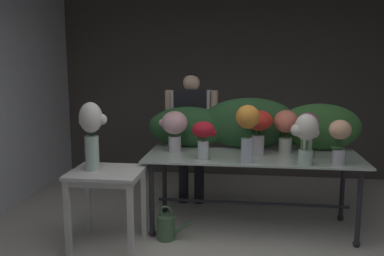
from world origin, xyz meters
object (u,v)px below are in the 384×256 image
Objects in this scene: vase_white_roses_tall at (92,131)px; vase_crimson_dahlias at (203,135)px; vase_scarlet_ranunculus at (258,126)px; vase_ivory_snapdragons at (306,134)px; vase_coral_freesia at (286,127)px; vase_blush_tulips at (174,127)px; vase_peach_stock at (340,138)px; vase_magenta_peonies at (307,129)px; display_table_glass at (252,165)px; watering_can at (166,227)px; florist at (191,124)px; vase_sunset_hydrangea at (248,127)px; side_table_white at (107,182)px.

vase_crimson_dahlias is at bearing 18.84° from vase_white_roses_tall.
vase_scarlet_ranunculus is 0.96× the size of vase_ivory_snapdragons.
vase_blush_tulips is (-1.16, -0.10, -0.01)m from vase_coral_freesia.
vase_white_roses_tall is (-0.66, -0.63, 0.05)m from vase_blush_tulips.
vase_scarlet_ranunculus is 0.79m from vase_peach_stock.
vase_peach_stock is at bearing -1.85° from vase_crimson_dahlias.
vase_white_roses_tall is (-1.95, -0.24, 0.03)m from vase_ivory_snapdragons.
vase_ivory_snapdragons is 1.97m from vase_white_roses_tall.
vase_crimson_dahlias is (-1.01, -0.18, -0.05)m from vase_magenta_peonies.
vase_scarlet_ranunculus is 1.23× the size of vase_crimson_dahlias.
vase_magenta_peonies reaches higher than display_table_glass.
watering_can is (-1.30, -0.04, -0.95)m from vase_ivory_snapdragons.
florist is 2.88× the size of vase_sunset_hydrangea.
side_table_white is 1.75× the size of vase_peach_stock.
vase_white_roses_tall is at bearing -170.38° from vase_sunset_hydrangea.
watering_can is (-0.83, -0.39, -0.55)m from display_table_glass.
vase_peach_stock is (2.14, 0.30, 0.41)m from side_table_white.
vase_crimson_dahlias is 1.05m from vase_white_roses_tall.
display_table_glass is 4.72× the size of vase_scarlet_ranunculus.
vase_magenta_peonies is 1.68m from watering_can.
vase_magenta_peonies reaches higher than vase_crimson_dahlias.
vase_coral_freesia is 0.71× the size of vase_white_roses_tall.
vase_coral_freesia is 1.04× the size of vase_blush_tulips.
vase_ivory_snapdragons reaches higher than display_table_glass.
florist is 0.98m from vase_crimson_dahlias.
vase_blush_tulips is (-0.82, 0.04, 0.38)m from display_table_glass.
vase_ivory_snapdragons is 1.35m from vase_blush_tulips.
vase_scarlet_ranunculus is 0.55m from vase_ivory_snapdragons.
vase_sunset_hydrangea is at bearing -27.15° from vase_blush_tulips.
vase_crimson_dahlias is 0.91m from vase_coral_freesia.
watering_can is at bearing -155.78° from vase_scarlet_ranunculus.
florist is 2.50× the size of vase_white_roses_tall.
vase_coral_freesia is 0.63m from vase_sunset_hydrangea.
watering_can is (-0.77, -0.04, -1.00)m from vase_sunset_hydrangea.
vase_white_roses_tall reaches higher than vase_blush_tulips.
vase_ivory_snapdragons is at bearing 7.41° from side_table_white.
vase_scarlet_ranunculus reaches higher than vase_coral_freesia.
vase_white_roses_tall reaches higher than display_table_glass.
vase_peach_stock is (1.51, -0.99, 0.06)m from florist.
vase_coral_freesia is (1.69, 0.73, 0.44)m from side_table_white.
vase_blush_tulips is at bearing 177.33° from display_table_glass.
vase_crimson_dahlias reaches higher than side_table_white.
vase_scarlet_ranunculus is at bearing 72.60° from vase_sunset_hydrangea.
vase_magenta_peonies is at bearing 79.66° from vase_ivory_snapdragons.
vase_peach_stock is 0.76× the size of vase_sunset_hydrangea.
display_table_glass is 1.07m from watering_can.
vase_sunset_hydrangea is at bearing 179.50° from vase_ivory_snapdragons.
vase_peach_stock is at bearing -44.04° from vase_coral_freesia.
vase_white_roses_tall reaches higher than vase_crimson_dahlias.
vase_blush_tulips is 1.02m from watering_can.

